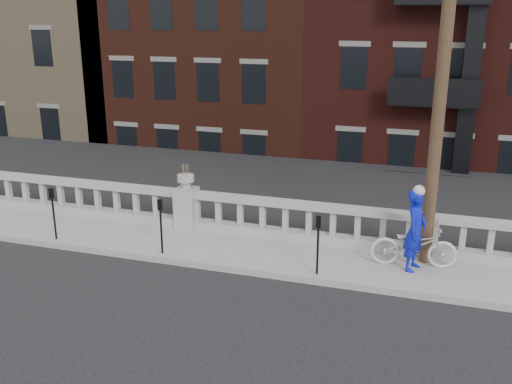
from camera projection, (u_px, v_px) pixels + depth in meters
The scene contains 11 objects.
ground at pixel (110, 298), 11.89m from camera, with size 120.00×120.00×0.00m, color black.
sidewalk at pixel (172, 242), 14.60m from camera, with size 32.00×2.20×0.15m, color gray.
balustrade at pixel (187, 210), 15.29m from camera, with size 28.00×0.34×1.03m.
planter_pedestal at pixel (187, 203), 15.24m from camera, with size 0.55×0.55×1.76m.
lower_level at pixel (335, 71), 31.90m from camera, with size 80.00×44.00×20.80m.
utility_pole at pixel (446, 36), 11.81m from camera, with size 1.60×0.28×10.00m.
parking_meter_a at pixel (53, 208), 14.37m from camera, with size 0.10×0.09×1.36m.
parking_meter_b at pixel (161, 220), 13.51m from camera, with size 0.10×0.09×1.36m.
parking_meter_c at pixel (318, 238), 12.41m from camera, with size 0.10×0.09×1.36m.
bicycle at pixel (414, 245), 12.93m from camera, with size 0.67×1.92×1.01m, color silver.
cyclist at pixel (415, 230), 12.63m from camera, with size 0.68×0.45×1.87m, color #0D19C4.
Camera 1 is at (6.14, -9.26, 5.67)m, focal length 40.00 mm.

